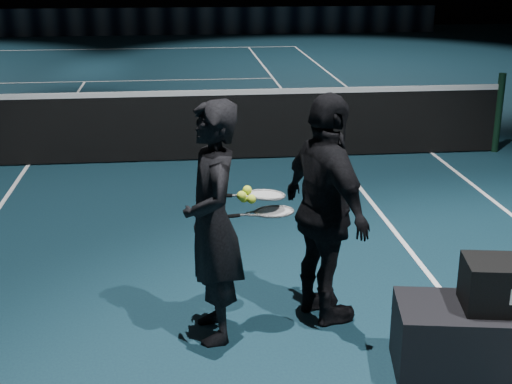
# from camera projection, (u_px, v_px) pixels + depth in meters

# --- Properties ---
(floor) EXTENTS (36.00, 36.00, 0.00)m
(floor) POSITION_uv_depth(u_px,v_px,m) (28.00, 165.00, 9.37)
(floor) COLOR #0D2130
(floor) RESTS_ON ground
(court_lines) EXTENTS (10.98, 23.78, 0.01)m
(court_lines) POSITION_uv_depth(u_px,v_px,m) (28.00, 165.00, 9.37)
(court_lines) COLOR white
(court_lines) RESTS_ON floor
(net_post_right) EXTENTS (0.10, 0.10, 1.10)m
(net_post_right) POSITION_uv_depth(u_px,v_px,m) (498.00, 113.00, 9.86)
(net_post_right) COLOR black
(net_post_right) RESTS_ON floor
(net_mesh) EXTENTS (12.80, 0.02, 0.86)m
(net_mesh) POSITION_uv_depth(u_px,v_px,m) (25.00, 132.00, 9.22)
(net_mesh) COLOR black
(net_mesh) RESTS_ON floor
(net_tape) EXTENTS (12.80, 0.03, 0.07)m
(net_tape) POSITION_uv_depth(u_px,v_px,m) (21.00, 97.00, 9.07)
(net_tape) COLOR white
(net_tape) RESTS_ON net_mesh
(sponsor_backdrop) EXTENTS (22.00, 0.15, 0.90)m
(sponsor_backdrop) POSITION_uv_depth(u_px,v_px,m) (116.00, 22.00, 23.82)
(sponsor_backdrop) COLOR black
(sponsor_backdrop) RESTS_ON floor
(player_a) EXTENTS (0.49, 0.68, 1.74)m
(player_a) POSITION_uv_depth(u_px,v_px,m) (213.00, 223.00, 4.96)
(player_a) COLOR black
(player_a) RESTS_ON floor
(player_b) EXTENTS (0.75, 1.10, 1.74)m
(player_b) POSITION_uv_depth(u_px,v_px,m) (326.00, 211.00, 5.20)
(player_b) COLOR black
(player_b) RESTS_ON floor
(racket_lower) EXTENTS (0.71, 0.34, 0.03)m
(racket_lower) POSITION_uv_depth(u_px,v_px,m) (274.00, 211.00, 5.08)
(racket_lower) COLOR black
(racket_lower) RESTS_ON player_a
(racket_upper) EXTENTS (0.71, 0.39, 0.10)m
(racket_upper) POSITION_uv_depth(u_px,v_px,m) (266.00, 195.00, 5.06)
(racket_upper) COLOR black
(racket_upper) RESTS_ON player_b
(tennis_balls) EXTENTS (0.12, 0.10, 0.12)m
(tennis_balls) POSITION_uv_depth(u_px,v_px,m) (248.00, 196.00, 4.98)
(tennis_balls) COLOR #C7D82D
(tennis_balls) RESTS_ON racket_upper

